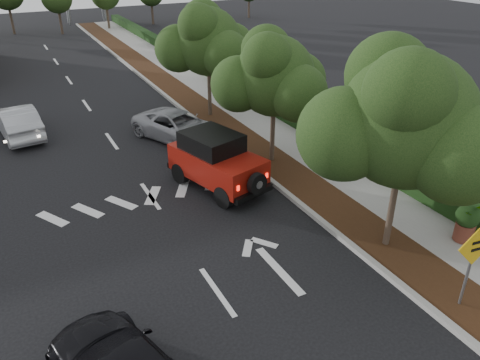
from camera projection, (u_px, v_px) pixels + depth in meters
ground at (217, 292)px, 12.85m from camera, size 120.00×120.00×0.00m
curb at (200, 124)px, 24.14m from camera, size 0.20×70.00×0.15m
planting_strip at (218, 121)px, 24.55m from camera, size 1.80×70.00×0.12m
sidewalk at (250, 115)px, 25.33m from camera, size 2.00×70.00×0.12m
hedge at (272, 106)px, 25.74m from camera, size 0.80×70.00×0.80m
transmission_tower at (88, 23)px, 53.11m from camera, size 7.00×4.00×28.00m
street_tree_near at (385, 246)px, 14.73m from camera, size 3.80×3.80×5.92m
street_tree_mid at (271, 162)px, 20.25m from camera, size 3.20×3.20×5.32m
street_tree_far at (210, 116)px, 25.37m from camera, size 3.40×3.40×5.62m
red_jeep at (214, 160)px, 17.82m from camera, size 2.83×4.41×2.16m
silver_suv_ahead at (179, 126)px, 22.16m from camera, size 3.98×5.34×1.35m
silver_sedan_oncoming at (18, 121)px, 22.55m from camera, size 2.10×4.71×1.50m
speed_hump_sign at (473, 255)px, 11.52m from camera, size 1.14×0.15×2.43m
terracotta_planter at (467, 219)px, 14.49m from camera, size 0.75×0.75×1.31m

